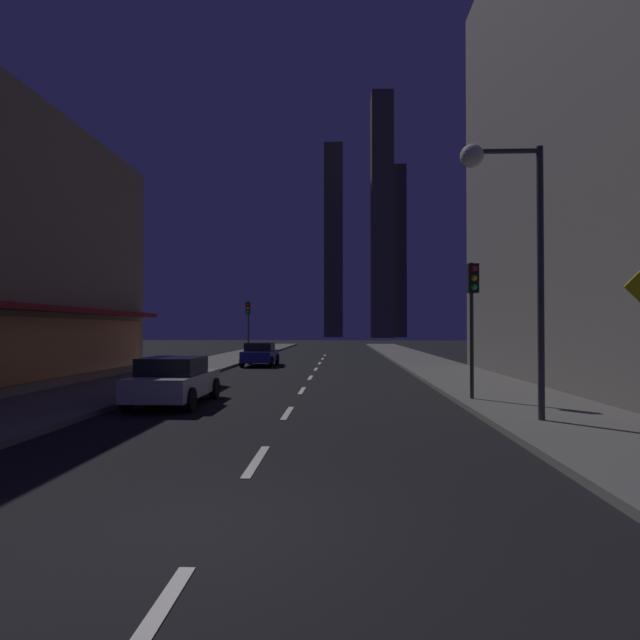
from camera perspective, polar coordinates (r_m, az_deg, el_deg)
The scene contains 13 objects.
ground_plane at distance 38.03m, azimuth 0.14°, elevation -4.51°, with size 78.00×136.00×0.10m, color black.
sidewalk_right at distance 38.40m, azimuth 10.67°, elevation -4.28°, with size 4.00×76.00×0.15m, color #605E59.
sidewalk_left at distance 38.93m, azimuth -10.24°, elevation -4.23°, with size 4.00×76.00×0.15m, color #605E59.
lane_marking_center at distance 24.88m, azimuth -1.05°, elevation -6.26°, with size 0.16×43.80×0.01m.
skyscraper_distant_tall at distance 151.07m, azimuth 1.49°, elevation 8.47°, with size 5.21×8.34×54.18m, color #4B4738.
skyscraper_distant_mid at distance 141.75m, azimuth 6.73°, elevation 11.13°, with size 5.63×7.46×63.98m, color #4D493A.
skyscraper_distant_short at distance 148.00m, azimuth 8.24°, elevation 7.33°, with size 5.23×5.30×47.30m, color #4A4738.
car_parked_near at distance 16.65m, azimuth -15.51°, elevation -6.31°, with size 1.98×4.24×1.45m.
car_parked_far at distance 33.01m, azimuth -6.50°, elevation -3.67°, with size 1.98×4.24×1.45m.
fire_hydrant_far_left at distance 24.21m, azimuth -15.45°, elevation -5.31°, with size 0.42×0.30×0.65m.
traffic_light_near_right at distance 16.84m, azimuth 16.19°, elevation 2.10°, with size 0.32×0.48×4.20m.
traffic_light_far_left at distance 39.56m, azimuth -7.79°, elevation 0.33°, with size 0.32×0.48×4.20m.
street_lamp_right at distance 13.54m, azimuth 19.41°, elevation 10.87°, with size 1.96×0.56×6.58m.
Camera 1 is at (1.48, -5.93, 2.30)m, focal length 29.56 mm.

